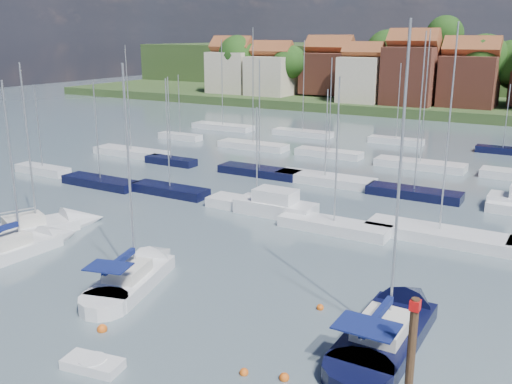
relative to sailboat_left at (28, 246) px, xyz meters
The scene contains 12 objects.
ground 39.89m from the sailboat_left, 65.43° to the left, with size 260.00×260.00×0.00m, color #4E606A.
sailboat_left is the anchor object (origin of this frame).
sailboat_centre 10.14m from the sailboat_left, ahead, with size 5.48×11.01×14.51m.
sailboat_navy 26.04m from the sailboat_left, ahead, with size 3.32×12.28×16.95m.
sailboat_far 4.31m from the sailboat_left, 122.08° to the left, with size 6.75×10.87×14.11m.
tender 17.20m from the sailboat_left, 29.42° to the right, with size 2.95×1.73×0.60m.
timber_piling 28.38m from the sailboat_left, ahead, with size 0.40×0.40×6.87m.
buoy_c 14.04m from the sailboat_left, 23.93° to the right, with size 0.54×0.54×0.54m, color #D85914.
buoy_d 21.92m from the sailboat_left, 14.13° to the right, with size 0.41×0.41×0.41m, color #D85914.
buoy_e 21.78m from the sailboat_left, ahead, with size 0.41×0.41×0.41m, color #D85914.
buoy_h 23.52m from the sailboat_left, 11.77° to the right, with size 0.46×0.46×0.46m, color #D85914.
marina_field 36.46m from the sailboat_left, 59.52° to the left, with size 79.62×41.41×15.93m.
Camera 1 is at (16.52, -20.99, 14.90)m, focal length 40.00 mm.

